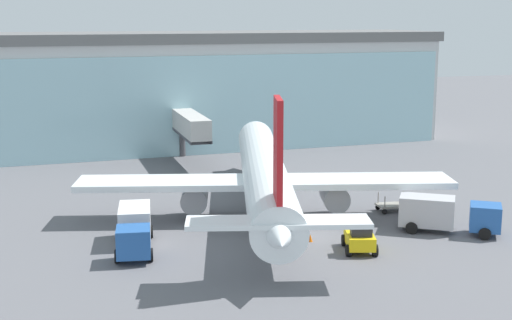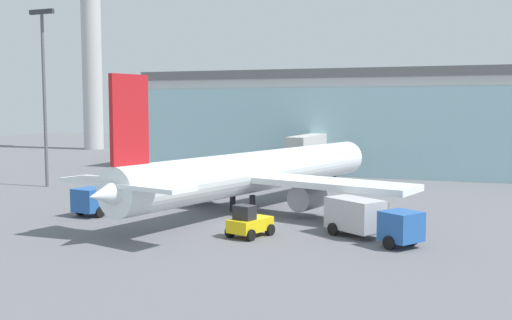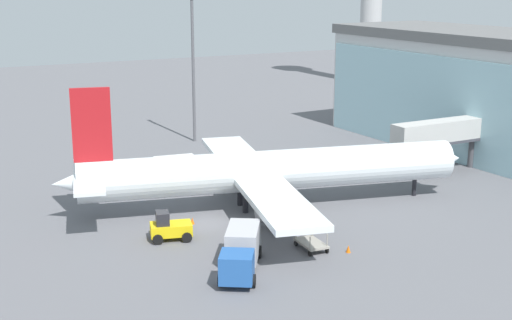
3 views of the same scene
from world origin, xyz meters
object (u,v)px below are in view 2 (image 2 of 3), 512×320
Objects in this scene: airplane at (256,172)px; pushback_tug at (249,223)px; control_tower at (91,35)px; apron_light_mast at (44,83)px; catering_truck at (114,194)px; safety_cone_wingtip at (400,215)px; fuel_truck at (369,218)px; safety_cone_nose at (234,222)px; jet_bridge at (309,146)px; baggage_cart at (373,215)px.

pushback_tug is at bearing -146.75° from airplane.
control_tower is 60.17m from apron_light_mast.
control_tower is at bearing -133.76° from catering_truck.
safety_cone_wingtip is (23.55, 5.95, -1.19)m from catering_truck.
apron_light_mast reaches higher than fuel_truck.
control_tower is 89.64m from safety_cone_nose.
catering_truck is at bearing -165.82° from safety_cone_wingtip.
pushback_tug is (62.79, -65.03, -22.75)m from control_tower.
jet_bridge is 21.63× the size of safety_cone_wingtip.
baggage_cart is at bearing -152.93° from jet_bridge.
fuel_truck is 6.53m from baggage_cart.
catering_truck is at bearing 87.40° from pushback_tug.
control_tower is 13.79× the size of baggage_cart.
fuel_truck is 13.37× the size of safety_cone_nose.
fuel_truck is (13.63, -30.18, -2.69)m from jet_bridge.
jet_bridge is 0.60× the size of apron_light_mast.
baggage_cart is 11.08m from safety_cone_nose.
control_tower is at bearing 59.41° from jet_bridge.
baggage_cart is at bearing 31.09° from safety_cone_nose.
control_tower is 11.16× the size of pushback_tug.
safety_cone_wingtip is (40.01, -4.40, -11.36)m from apron_light_mast.
baggage_cart is 5.25× the size of safety_cone_nose.
airplane is at bearing 177.30° from fuel_truck.
airplane is (59.06, -54.62, -20.41)m from control_tower.
apron_light_mast is 36.38m from pushback_tug.
fuel_truck is 8.65m from safety_cone_wingtip.
baggage_cart is (69.75, -56.36, -23.22)m from control_tower.
baggage_cart is 11.13m from pushback_tug.
baggage_cart is 2.80m from safety_cone_wingtip.
control_tower reaches higher than baggage_cart.
catering_truck is 22.91m from fuel_truck.
safety_cone_nose is at bearing -23.11° from apron_light_mast.
catering_truck and fuel_truck have the same top height.
control_tower reaches higher than pushback_tug.
pushback_tug is (14.82, -4.88, -0.49)m from catering_truck.
control_tower reaches higher than safety_cone_wingtip.
catering_truck is 1.02× the size of fuel_truck.
safety_cone_wingtip is (71.52, -54.21, -23.45)m from control_tower.
safety_cone_nose is at bearing -45.85° from control_tower.
airplane is 12.84m from safety_cone_wingtip.
catering_truck is 13.69× the size of safety_cone_wingtip.
fuel_truck reaches higher than pushback_tug.
catering_truck is 13.69× the size of safety_cone_nose.
fuel_truck is at bearing -111.26° from airplane.
jet_bridge is 31.76m from apron_light_mast.
baggage_cart is (-0.99, 6.38, -0.97)m from fuel_truck.
airplane is 12.79× the size of baggage_cart.
safety_cone_wingtip is at bearing -74.55° from airplane.
safety_cone_nose is (-10.47, 0.66, -1.19)m from fuel_truck.
jet_bridge is at bearing 18.59° from airplane.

